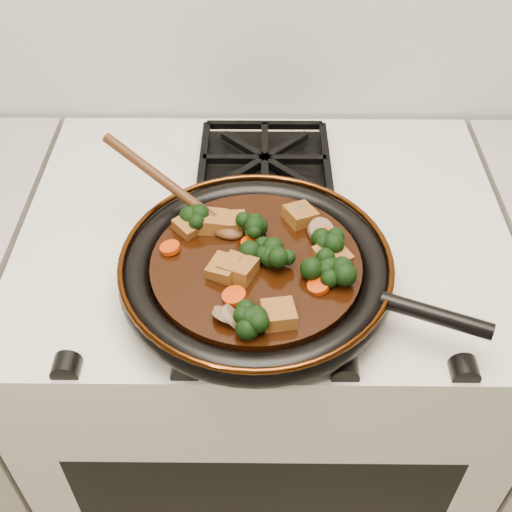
{
  "coord_description": "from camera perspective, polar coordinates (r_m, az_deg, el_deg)",
  "views": [
    {
      "loc": [
        -0.01,
        0.94,
        1.57
      ],
      "look_at": [
        -0.01,
        1.55,
        0.97
      ],
      "focal_mm": 45.0,
      "sensor_mm": 36.0,
      "label": 1
    }
  ],
  "objects": [
    {
      "name": "broccoli_floret_3",
      "position": [
        0.89,
        -0.56,
        2.29
      ],
      "size": [
        0.07,
        0.07,
        0.07
      ],
      "primitive_type": null,
      "rotation": [
        -0.09,
        -0.12,
        1.38
      ],
      "color": "black",
      "rests_on": "braising_sauce"
    },
    {
      "name": "tofu_cube_5",
      "position": [
        0.84,
        -1.57,
        -1.17
      ],
      "size": [
        0.06,
        0.06,
        0.03
      ],
      "primitive_type": "cube",
      "rotation": [
        0.1,
        0.06,
        2.69
      ],
      "color": "brown",
      "rests_on": "braising_sauce"
    },
    {
      "name": "stove",
      "position": [
        1.35,
        0.59,
        -11.5
      ],
      "size": [
        0.76,
        0.6,
        0.9
      ],
      "primitive_type": "cube",
      "color": "beige",
      "rests_on": "ground"
    },
    {
      "name": "broccoli_floret_1",
      "position": [
        0.86,
        1.98,
        -0.04
      ],
      "size": [
        0.08,
        0.08,
        0.06
      ],
      "primitive_type": null,
      "rotation": [
        0.1,
        -0.07,
        0.39
      ],
      "color": "black",
      "rests_on": "braising_sauce"
    },
    {
      "name": "braising_sauce",
      "position": [
        0.87,
        -0.0,
        -0.98
      ],
      "size": [
        0.29,
        0.29,
        0.02
      ],
      "primitive_type": "cylinder",
      "color": "black",
      "rests_on": "skillet"
    },
    {
      "name": "tofu_cube_2",
      "position": [
        0.92,
        3.94,
        3.62
      ],
      "size": [
        0.06,
        0.06,
        0.03
      ],
      "primitive_type": "cube",
      "rotation": [
        -0.06,
        0.11,
        0.51
      ],
      "color": "brown",
      "rests_on": "braising_sauce"
    },
    {
      "name": "tofu_cube_4",
      "position": [
        0.79,
        2.03,
        -5.24
      ],
      "size": [
        0.05,
        0.05,
        0.03
      ],
      "primitive_type": "cube",
      "rotation": [
        -0.08,
        0.01,
        0.16
      ],
      "color": "brown",
      "rests_on": "braising_sauce"
    },
    {
      "name": "broccoli_floret_0",
      "position": [
        0.78,
        -0.4,
        -5.84
      ],
      "size": [
        0.09,
        0.08,
        0.07
      ],
      "primitive_type": null,
      "rotation": [
        -0.21,
        0.23,
        2.38
      ],
      "color": "black",
      "rests_on": "braising_sauce"
    },
    {
      "name": "mushroom_slice_1",
      "position": [
        0.79,
        -2.11,
        -5.42
      ],
      "size": [
        0.04,
        0.04,
        0.03
      ],
      "primitive_type": "cylinder",
      "rotation": [
        0.98,
        0.0,
        1.95
      ],
      "color": "#80654A",
      "rests_on": "braising_sauce"
    },
    {
      "name": "wooden_spoon",
      "position": [
        0.92,
        -5.68,
        4.77
      ],
      "size": [
        0.13,
        0.1,
        0.22
      ],
      "rotation": [
        0.0,
        0.0,
        2.57
      ],
      "color": "#3F210D",
      "rests_on": "braising_sauce"
    },
    {
      "name": "broccoli_floret_6",
      "position": [
        0.84,
        5.82,
        -1.19
      ],
      "size": [
        0.08,
        0.09,
        0.07
      ],
      "primitive_type": null,
      "rotation": [
        -0.21,
        0.05,
        0.42
      ],
      "color": "black",
      "rests_on": "braising_sauce"
    },
    {
      "name": "mushroom_slice_2",
      "position": [
        0.79,
        -2.73,
        -5.26
      ],
      "size": [
        0.05,
        0.05,
        0.03
      ],
      "primitive_type": "cylinder",
      "rotation": [
        0.7,
        0.0,
        2.46
      ],
      "color": "#80654A",
      "rests_on": "braising_sauce"
    },
    {
      "name": "tofu_cube_0",
      "position": [
        0.86,
        6.74,
        -0.13
      ],
      "size": [
        0.06,
        0.06,
        0.03
      ],
      "primitive_type": "cube",
      "rotation": [
        -0.0,
        -0.1,
        2.15
      ],
      "color": "brown",
      "rests_on": "braising_sauce"
    },
    {
      "name": "tofu_cube_7",
      "position": [
        0.91,
        -4.0,
        3.06
      ],
      "size": [
        0.05,
        0.04,
        0.03
      ],
      "primitive_type": "cube",
      "rotation": [
        0.11,
        0.11,
        1.56
      ],
      "color": "brown",
      "rests_on": "braising_sauce"
    },
    {
      "name": "tofu_cube_1",
      "position": [
        0.84,
        -2.83,
        -1.15
      ],
      "size": [
        0.05,
        0.05,
        0.03
      ],
      "primitive_type": "cube",
      "rotation": [
        -0.12,
        -0.03,
        1.15
      ],
      "color": "brown",
      "rests_on": "braising_sauce"
    },
    {
      "name": "carrot_coin_0",
      "position": [
        0.82,
        -1.95,
        -3.57
      ],
      "size": [
        0.03,
        0.03,
        0.01
      ],
      "primitive_type": "cylinder",
      "rotation": [
        0.0,
        -0.17,
        0.0
      ],
      "color": "#C03105",
      "rests_on": "braising_sauce"
    },
    {
      "name": "carrot_coin_4",
      "position": [
        0.88,
        -7.65,
        0.73
      ],
      "size": [
        0.03,
        0.03,
        0.01
      ],
      "primitive_type": "cylinder",
      "rotation": [
        -0.07,
        -0.16,
        0.0
      ],
      "color": "#C03105",
      "rests_on": "braising_sauce"
    },
    {
      "name": "skillet",
      "position": [
        0.87,
        0.12,
        -1.25
      ],
      "size": [
        0.48,
        0.37,
        0.05
      ],
      "rotation": [
        0.0,
        0.0,
        -0.39
      ],
      "color": "black",
      "rests_on": "burner_grate_front"
    },
    {
      "name": "mushroom_slice_3",
      "position": [
        0.92,
        4.02,
        3.5
      ],
      "size": [
        0.05,
        0.05,
        0.03
      ],
      "primitive_type": "cylinder",
      "rotation": [
        0.88,
        0.0,
        0.73
      ],
      "color": "#80654A",
      "rests_on": "braising_sauce"
    },
    {
      "name": "carrot_coin_3",
      "position": [
        0.83,
        5.57,
        -2.63
      ],
      "size": [
        0.03,
        0.03,
        0.02
      ],
      "primitive_type": "cylinder",
      "rotation": [
        0.05,
        -0.27,
        0.0
      ],
      "color": "#C03105",
      "rests_on": "braising_sauce"
    },
    {
      "name": "carrot_coin_2",
      "position": [
        0.88,
        -0.41,
        1.09
      ],
      "size": [
        0.03,
        0.03,
        0.01
      ],
      "primitive_type": "cylinder",
      "rotation": [
        -0.01,
        -0.01,
        0.0
      ],
      "color": "#C03105",
      "rests_on": "braising_sauce"
    },
    {
      "name": "tofu_cube_6",
      "position": [
        0.91,
        -2.13,
        2.96
      ],
      "size": [
        0.04,
        0.04,
        0.02
      ],
      "primitive_type": "cube",
      "rotation": [
        0.01,
        0.03,
        0.08
      ],
      "color": "brown",
      "rests_on": "braising_sauce"
    },
    {
      "name": "broccoli_floret_5",
      "position": [
        0.86,
        0.24,
        0.31
      ],
      "size": [
        0.09,
        0.08,
        0.07
      ],
      "primitive_type": null,
      "rotation": [
        0.14,
        -0.22,
        2.74
      ],
      "color": "black",
      "rests_on": "braising_sauce"
    },
    {
      "name": "tofu_cube_3",
      "position": [
        0.91,
        -5.86,
        2.7
      ],
      "size": [
        0.05,
        0.05,
        0.02
      ],
      "primitive_type": "cube",
      "rotation": [
        -0.01,
        -0.1,
        2.32
      ],
      "color": "brown",
      "rests_on": "braising_sauce"
    },
    {
      "name": "burner_grate_front",
      "position": [
        0.9,
        0.79,
        -2.4
      ],
      "size": [
        0.23,
        0.23,
        0.03
      ],
      "primitive_type": null,
      "color": "black",
      "rests_on": "stove"
    },
    {
      "name": "burner_grate_back",
      "position": [
        1.11,
        0.78,
        8.25
      ],
      "size": [
        0.23,
        0.23,
        0.03
      ],
      "primitive_type": null,
      "color": "black",
      "rests_on": "stove"
    },
    {
      "name": "broccoli_floret_4",
      "position": [
        0.88,
        6.54,
        1.06
      ],
      "size": [
        0.08,
        0.07,
        0.06
      ],
      "primitive_type": null,
      "rotation": [
        0.15,
        0.03,
        1.78
      ],
      "color": "black",
      "rests_on": "braising_sauce"
    },
    {
      "name": "broccoli_floret_7",
      "position": [
        0.84,
        6.96,
        -1.67
      ],
      "size": [
        0.07,
        0.07,
        0.07
      ],
      "primitive_type": null,
      "rotation": [
        0.25,
        0.21,
        0.06
      ],
      "color": "black",
      "rests_on": "braising_sauce"
    },
    {
      "name": "broccoli_floret_2",
      "position": [
        0.91,
        -5.71,
        3.13
      ],
      "size": [
        0.08,
        0.08,
        0.07
      ],
      "primitive_type": null,
      "rotation": [
        0.16,
        -0.24,
        2.86
      ],
      "color": "black",
      "rests_on": "braising_sauce"
    },
    {
      "name": "carrot_coin_1",
      "position": [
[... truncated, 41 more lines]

